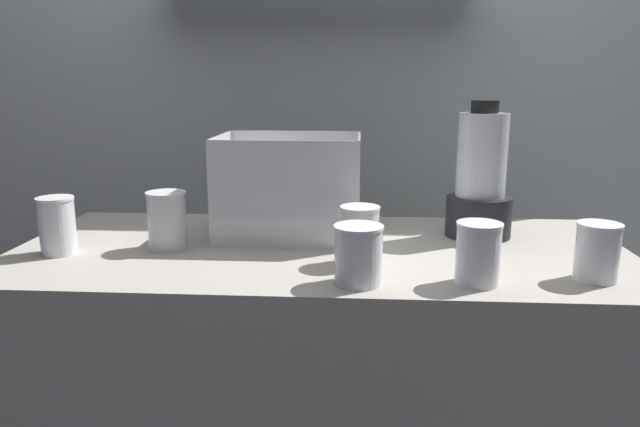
% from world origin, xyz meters
% --- Properties ---
extents(counter, '(1.40, 0.64, 0.90)m').
position_xyz_m(counter, '(0.00, 0.00, 0.45)').
color(counter, '#9E998E').
rests_on(counter, ground_plane).
extents(back_wall_unit, '(2.60, 0.24, 2.50)m').
position_xyz_m(back_wall_unit, '(-0.00, 0.77, 1.26)').
color(back_wall_unit, silver).
rests_on(back_wall_unit, ground_plane).
extents(carrot_display_bin, '(0.34, 0.25, 0.25)m').
position_xyz_m(carrot_display_bin, '(-0.08, 0.11, 0.97)').
color(carrot_display_bin, white).
rests_on(carrot_display_bin, counter).
extents(blender_pitcher, '(0.16, 0.16, 0.33)m').
position_xyz_m(blender_pitcher, '(0.38, 0.13, 1.03)').
color(blender_pitcher, black).
rests_on(blender_pitcher, counter).
extents(juice_cup_carrot_far_left, '(0.08, 0.08, 0.13)m').
position_xyz_m(juice_cup_carrot_far_left, '(-0.57, -0.09, 0.96)').
color(juice_cup_carrot_far_left, white).
rests_on(juice_cup_carrot_far_left, counter).
extents(juice_cup_mango_left, '(0.09, 0.09, 0.13)m').
position_xyz_m(juice_cup_mango_left, '(-0.35, -0.03, 0.96)').
color(juice_cup_mango_left, white).
rests_on(juice_cup_mango_left, counter).
extents(juice_cup_pomegranate_middle, '(0.09, 0.09, 0.11)m').
position_xyz_m(juice_cup_pomegranate_middle, '(0.09, -0.24, 0.95)').
color(juice_cup_pomegranate_middle, white).
rests_on(juice_cup_pomegranate_middle, counter).
extents(juice_cup_beet_right, '(0.08, 0.08, 0.12)m').
position_xyz_m(juice_cup_beet_right, '(0.09, -0.11, 0.95)').
color(juice_cup_beet_right, white).
rests_on(juice_cup_beet_right, counter).
extents(juice_cup_beet_far_right, '(0.09, 0.09, 0.12)m').
position_xyz_m(juice_cup_beet_far_right, '(0.31, -0.23, 0.95)').
color(juice_cup_beet_far_right, white).
rests_on(juice_cup_beet_far_right, counter).
extents(juice_cup_pomegranate_rightmost, '(0.08, 0.08, 0.11)m').
position_xyz_m(juice_cup_pomegranate_rightmost, '(0.54, -0.19, 0.95)').
color(juice_cup_pomegranate_rightmost, white).
rests_on(juice_cup_pomegranate_rightmost, counter).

